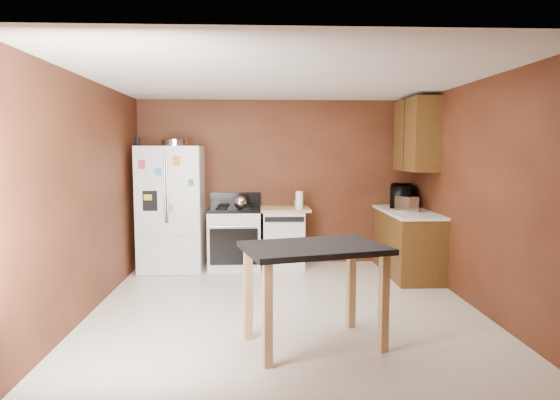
{
  "coord_description": "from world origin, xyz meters",
  "views": [
    {
      "loc": [
        -0.3,
        -5.38,
        1.74
      ],
      "look_at": [
        -0.02,
        0.85,
        1.12
      ],
      "focal_mm": 32.0,
      "sensor_mm": 36.0,
      "label": 1
    }
  ],
  "objects": [
    {
      "name": "right_cabinets",
      "position": [
        1.84,
        1.48,
        0.91
      ],
      "size": [
        0.63,
        1.58,
        2.45
      ],
      "color": "brown",
      "rests_on": "ground"
    },
    {
      "name": "roasting_pan",
      "position": [
        -1.49,
        1.91,
        1.85
      ],
      "size": [
        0.38,
        0.38,
        0.1
      ],
      "primitive_type": "cylinder",
      "color": "silver",
      "rests_on": "refrigerator"
    },
    {
      "name": "microwave",
      "position": [
        1.84,
        1.92,
        1.05
      ],
      "size": [
        0.53,
        0.64,
        0.31
      ],
      "primitive_type": "imported",
      "rotation": [
        0.0,
        0.0,
        1.26
      ],
      "color": "black",
      "rests_on": "right_cabinets"
    },
    {
      "name": "kettle",
      "position": [
        -0.55,
        1.78,
        0.99
      ],
      "size": [
        0.19,
        0.19,
        0.19
      ],
      "primitive_type": "sphere",
      "color": "silver",
      "rests_on": "gas_range"
    },
    {
      "name": "wall_front",
      "position": [
        0.0,
        -2.25,
        1.25
      ],
      "size": [
        4.2,
        0.0,
        4.2
      ],
      "primitive_type": "plane",
      "rotation": [
        -1.57,
        0.0,
        0.0
      ],
      "color": "#5D2C18",
      "rests_on": "ground"
    },
    {
      "name": "gas_range",
      "position": [
        -0.64,
        1.92,
        0.46
      ],
      "size": [
        0.76,
        0.68,
        1.1
      ],
      "color": "white",
      "rests_on": "ground"
    },
    {
      "name": "pen_cup",
      "position": [
        -1.99,
        1.76,
        1.86
      ],
      "size": [
        0.08,
        0.08,
        0.12
      ],
      "primitive_type": "cylinder",
      "color": "black",
      "rests_on": "refrigerator"
    },
    {
      "name": "wall_right",
      "position": [
        2.1,
        0.0,
        1.25
      ],
      "size": [
        0.0,
        4.5,
        4.5
      ],
      "primitive_type": "plane",
      "rotation": [
        1.57,
        0.0,
        -1.57
      ],
      "color": "#5D2C18",
      "rests_on": "ground"
    },
    {
      "name": "wall_back",
      "position": [
        0.0,
        2.25,
        1.25
      ],
      "size": [
        4.2,
        0.0,
        4.2
      ],
      "primitive_type": "plane",
      "rotation": [
        1.57,
        0.0,
        0.0
      ],
      "color": "#5D2C18",
      "rests_on": "ground"
    },
    {
      "name": "floor",
      "position": [
        0.0,
        0.0,
        0.0
      ],
      "size": [
        4.5,
        4.5,
        0.0
      ],
      "primitive_type": "plane",
      "color": "white",
      "rests_on": "ground"
    },
    {
      "name": "ceiling",
      "position": [
        0.0,
        0.0,
        2.5
      ],
      "size": [
        4.5,
        4.5,
        0.0
      ],
      "primitive_type": "plane",
      "rotation": [
        3.14,
        0.0,
        0.0
      ],
      "color": "white",
      "rests_on": "ground"
    },
    {
      "name": "island",
      "position": [
        0.19,
        -1.08,
        0.77
      ],
      "size": [
        1.38,
        1.1,
        0.91
      ],
      "color": "black",
      "rests_on": "ground"
    },
    {
      "name": "paper_towel",
      "position": [
        0.31,
        1.85,
        1.02
      ],
      "size": [
        0.14,
        0.14,
        0.25
      ],
      "primitive_type": "cylinder",
      "rotation": [
        0.0,
        0.0,
        0.36
      ],
      "color": "white",
      "rests_on": "dishwasher"
    },
    {
      "name": "green_canister",
      "position": [
        0.29,
        1.96,
        0.94
      ],
      "size": [
        0.11,
        0.11,
        0.11
      ],
      "primitive_type": "cylinder",
      "rotation": [
        0.0,
        0.0,
        -0.12
      ],
      "color": "green",
      "rests_on": "dishwasher"
    },
    {
      "name": "toaster",
      "position": [
        1.75,
        1.34,
        1.01
      ],
      "size": [
        0.28,
        0.34,
        0.21
      ],
      "primitive_type": "cube",
      "rotation": [
        0.0,
        0.0,
        0.42
      ],
      "color": "silver",
      "rests_on": "right_cabinets"
    },
    {
      "name": "wall_left",
      "position": [
        -2.1,
        0.0,
        1.25
      ],
      "size": [
        0.0,
        4.5,
        4.5
      ],
      "primitive_type": "plane",
      "rotation": [
        1.57,
        0.0,
        1.57
      ],
      "color": "#5D2C18",
      "rests_on": "ground"
    },
    {
      "name": "refrigerator",
      "position": [
        -1.55,
        1.86,
        0.9
      ],
      "size": [
        0.9,
        0.8,
        1.8
      ],
      "color": "white",
      "rests_on": "ground"
    },
    {
      "name": "dishwasher",
      "position": [
        0.08,
        1.95,
        0.45
      ],
      "size": [
        0.78,
        0.63,
        0.89
      ],
      "color": "white",
      "rests_on": "ground"
    }
  ]
}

